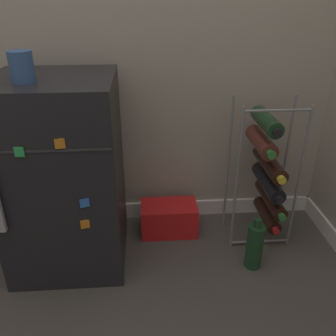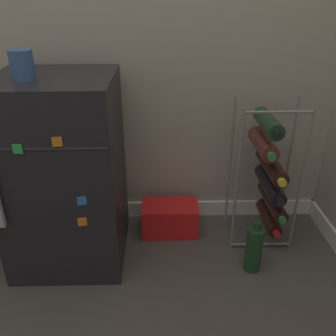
{
  "view_description": "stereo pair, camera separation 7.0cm",
  "coord_description": "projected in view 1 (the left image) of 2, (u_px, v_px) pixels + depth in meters",
  "views": [
    {
      "loc": [
        0.02,
        -1.04,
        1.18
      ],
      "look_at": [
        0.13,
        0.43,
        0.44
      ],
      "focal_mm": 38.0,
      "sensor_mm": 36.0,
      "label": 1
    },
    {
      "loc": [
        0.09,
        -1.05,
        1.18
      ],
      "look_at": [
        0.13,
        0.43,
        0.44
      ],
      "focal_mm": 38.0,
      "sensor_mm": 36.0,
      "label": 2
    }
  ],
  "objects": [
    {
      "name": "loose_bottle_floor",
      "position": [
        255.0,
        246.0,
        1.65
      ],
      "size": [
        0.08,
        0.08,
        0.27
      ],
      "color": "#19381E",
      "rests_on": "ground_plane"
    },
    {
      "name": "wine_rack",
      "position": [
        267.0,
        170.0,
        1.75
      ],
      "size": [
        0.31,
        0.33,
        0.74
      ],
      "color": "slate",
      "rests_on": "ground_plane"
    },
    {
      "name": "mini_fridge",
      "position": [
        64.0,
        176.0,
        1.58
      ],
      "size": [
        0.5,
        0.51,
        0.88
      ],
      "color": "black",
      "rests_on": "ground_plane"
    },
    {
      "name": "fridge_top_cup",
      "position": [
        22.0,
        67.0,
        1.28
      ],
      "size": [
        0.09,
        0.09,
        0.11
      ],
      "color": "#335184",
      "rests_on": "mini_fridge"
    },
    {
      "name": "soda_box",
      "position": [
        169.0,
        218.0,
        1.91
      ],
      "size": [
        0.3,
        0.17,
        0.17
      ],
      "color": "red",
      "rests_on": "ground_plane"
    },
    {
      "name": "ground_plane",
      "position": [
        144.0,
        311.0,
        1.46
      ],
      "size": [
        14.0,
        14.0,
        0.0
      ],
      "primitive_type": "plane",
      "color": "#423D38"
    }
  ]
}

